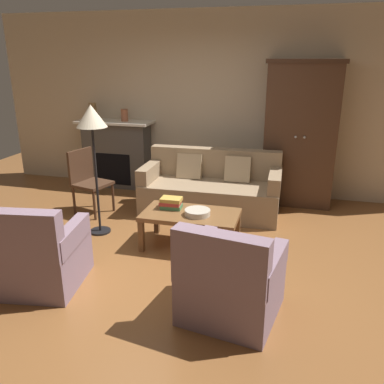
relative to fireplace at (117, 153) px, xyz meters
The scene contains 14 objects.
ground_plane 2.83m from the fireplace, 56.00° to the right, with size 9.60×9.60×0.00m, color brown.
back_wall 1.78m from the fireplace, ahead, with size 7.20×0.10×2.80m, color beige.
fireplace is the anchor object (origin of this frame).
armoire 2.99m from the fireplace, ahead, with size 1.06×0.57×2.09m.
couch 1.97m from the fireplace, 23.49° to the right, with size 1.94×0.89×0.86m.
coffee_table 2.65m from the fireplace, 47.13° to the right, with size 1.10×0.60×0.42m.
fruit_bowl 2.74m from the fireplace, 46.38° to the right, with size 0.29×0.29×0.06m, color beige.
book_stack 2.41m from the fireplace, 50.32° to the right, with size 0.26×0.19×0.13m.
mantel_vase_bronze 0.79m from the fireplace, behind, with size 0.12×0.12×0.27m, color olive.
mantel_vase_terracotta 0.67m from the fireplace, ahead, with size 0.11×0.11×0.19m, color #A86042.
armchair_near_left 3.20m from the fireplace, 79.06° to the right, with size 0.88×0.88×0.88m.
armchair_near_right 3.99m from the fireplace, 51.91° to the right, with size 0.89×0.89×0.88m.
side_chair_wooden 1.24m from the fireplace, 84.75° to the right, with size 0.54×0.54×0.90m.
floor_lamp 2.09m from the fireplace, 72.45° to the right, with size 0.36×0.36×1.60m.
Camera 1 is at (1.34, -3.74, 2.12)m, focal length 37.33 mm.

